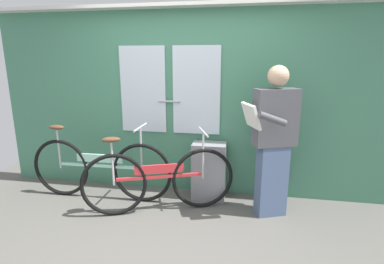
% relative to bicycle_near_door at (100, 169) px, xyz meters
% --- Properties ---
extents(ground_plane, '(6.08, 4.27, 0.04)m').
position_rel_bicycle_near_door_xyz_m(ground_plane, '(1.00, -0.85, -0.42)').
color(ground_plane, '#56544F').
extents(train_door_wall, '(5.08, 0.28, 2.36)m').
position_rel_bicycle_near_door_xyz_m(train_door_wall, '(1.00, 0.48, 0.83)').
color(train_door_wall, '#427F60').
rests_on(train_door_wall, ground_plane).
extents(bicycle_near_door, '(1.84, 0.44, 0.96)m').
position_rel_bicycle_near_door_xyz_m(bicycle_near_door, '(0.00, 0.00, 0.00)').
color(bicycle_near_door, black).
rests_on(bicycle_near_door, ground_plane).
extents(bicycle_leaning_behind, '(1.65, 0.73, 0.94)m').
position_rel_bicycle_near_door_xyz_m(bicycle_leaning_behind, '(0.83, -0.20, -0.01)').
color(bicycle_leaning_behind, black).
rests_on(bicycle_leaning_behind, ground_plane).
extents(passenger_reading_newspaper, '(0.62, 0.56, 1.68)m').
position_rel_bicycle_near_door_xyz_m(passenger_reading_newspaper, '(2.08, -0.03, 0.49)').
color(passenger_reading_newspaper, slate).
rests_on(passenger_reading_newspaper, ground_plane).
extents(trash_bin_by_wall, '(0.41, 0.28, 0.72)m').
position_rel_bicycle_near_door_xyz_m(trash_bin_by_wall, '(1.34, 0.27, -0.04)').
color(trash_bin_by_wall, gray).
rests_on(trash_bin_by_wall, ground_plane).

